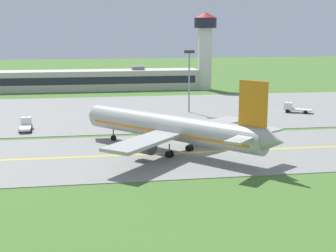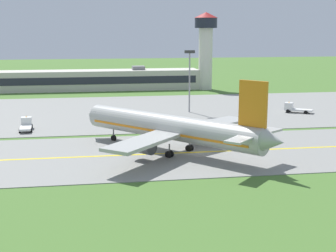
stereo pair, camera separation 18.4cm
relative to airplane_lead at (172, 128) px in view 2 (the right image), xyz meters
name	(u,v)px [view 2 (the right image)]	position (x,y,z in m)	size (l,w,h in m)	color
ground_plane	(197,153)	(3.90, -0.52, -4.13)	(500.00, 500.00, 0.00)	#47702D
taxiway_strip	(197,153)	(3.90, -0.52, -4.08)	(240.00, 28.00, 0.10)	gray
apron_pad	(199,109)	(13.90, 41.48, -4.08)	(140.00, 52.00, 0.10)	gray
taxiway_centreline	(197,152)	(3.90, -0.52, -4.03)	(220.00, 0.60, 0.01)	yellow
airplane_lead	(172,128)	(0.00, 0.00, 0.00)	(29.85, 32.47, 12.70)	#ADADA8
service_truck_baggage	(294,108)	(34.99, 33.26, -2.95)	(6.50, 5.17, 2.59)	silver
service_truck_fuel	(26,124)	(-25.37, 22.66, -2.95)	(2.60, 6.49, 2.59)	silver
terminal_building	(99,80)	(-9.46, 85.54, -0.94)	(64.77, 9.71, 7.54)	beige
control_tower	(206,43)	(24.87, 81.47, 10.87)	(7.60, 7.60, 24.71)	silver
apron_light_mast	(190,73)	(10.61, 37.90, 5.19)	(2.40, 0.50, 14.70)	gray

